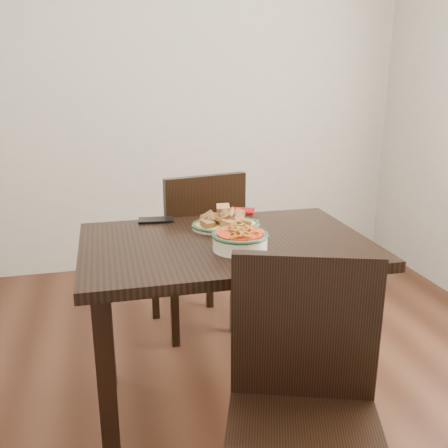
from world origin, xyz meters
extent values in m
plane|color=#371C11|center=(0.00, 0.00, 0.00)|extent=(3.50, 3.50, 0.00)
cube|color=beige|center=(0.00, 1.75, 1.30)|extent=(3.50, 0.10, 2.60)
cube|color=black|center=(0.06, 0.01, 0.73)|extent=(1.09, 0.73, 0.04)
cube|color=black|center=(-0.41, -0.28, 0.35)|extent=(0.06, 0.06, 0.71)
cube|color=black|center=(0.53, -0.28, 0.35)|extent=(0.06, 0.06, 0.71)
cube|color=black|center=(-0.41, 0.30, 0.35)|extent=(0.06, 0.06, 0.71)
cube|color=black|center=(0.53, 0.30, 0.35)|extent=(0.06, 0.06, 0.71)
cube|color=black|center=(0.07, 0.76, 0.43)|extent=(0.49, 0.49, 0.04)
cube|color=black|center=(0.20, 0.96, 0.21)|extent=(0.04, 0.04, 0.41)
cube|color=black|center=(-0.13, 0.90, 0.21)|extent=(0.04, 0.04, 0.41)
cube|color=black|center=(0.27, 0.63, 0.21)|extent=(0.04, 0.04, 0.41)
cube|color=black|center=(-0.07, 0.56, 0.21)|extent=(0.04, 0.04, 0.41)
cube|color=black|center=(0.10, 0.58, 0.67)|extent=(0.42, 0.12, 0.44)
cube|color=black|center=(0.09, -0.73, 0.43)|extent=(0.53, 0.53, 0.04)
cube|color=black|center=(0.16, -0.56, 0.67)|extent=(0.41, 0.18, 0.44)
ellipsoid|color=beige|center=(0.10, 0.17, 0.76)|extent=(0.28, 0.21, 0.02)
ellipsoid|color=gold|center=(0.10, 0.17, 0.76)|extent=(0.27, 0.20, 0.01)
torus|color=#19371F|center=(0.10, 0.17, 0.77)|extent=(0.22, 0.22, 0.01)
cylinder|color=white|center=(0.09, -0.10, 0.78)|extent=(0.20, 0.20, 0.06)
torus|color=#1C3D24|center=(0.09, -0.10, 0.81)|extent=(0.21, 0.21, 0.02)
cylinder|color=#B12108|center=(0.09, -0.10, 0.81)|extent=(0.18, 0.18, 0.01)
cube|color=black|center=(-0.17, 0.33, 0.76)|extent=(0.16, 0.09, 0.01)
cube|color=maroon|center=(0.23, 0.38, 0.76)|extent=(0.13, 0.12, 0.01)
camera|label=1|loc=(-0.37, -1.74, 1.37)|focal=40.00mm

